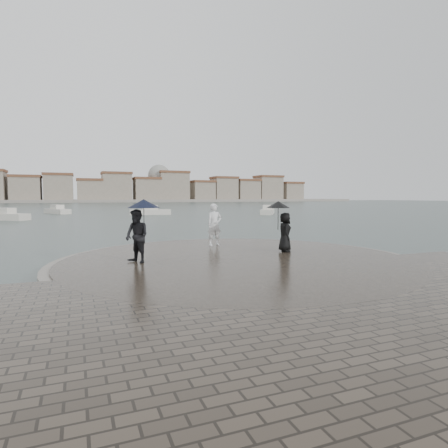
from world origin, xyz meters
name	(u,v)px	position (x,y,z in m)	size (l,w,h in m)	color
ground	(291,292)	(0.00, 0.00, 0.00)	(400.00, 400.00, 0.00)	#2B3835
kerb_ring	(238,263)	(0.00, 3.50, 0.16)	(12.50, 12.50, 0.32)	gray
quay_tip	(238,263)	(0.00, 3.50, 0.18)	(11.90, 11.90, 0.36)	#2D261E
statue	(215,225)	(0.37, 6.86, 1.27)	(0.66, 0.44, 1.82)	white
visitor_left	(139,228)	(-3.33, 3.83, 1.48)	(1.27, 1.15, 2.04)	black
visitor_right	(283,224)	(2.20, 4.20, 1.43)	(1.07, 0.99, 1.95)	black
far_skyline	(74,189)	(-6.29, 160.71, 5.61)	(260.00, 20.00, 37.00)	gray
boats	(127,213)	(0.97, 42.37, 0.38)	(36.92, 19.25, 1.50)	beige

